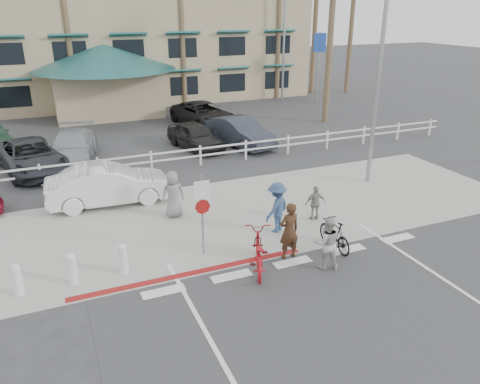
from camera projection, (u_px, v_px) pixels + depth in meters
name	position (u px, v px, depth m)	size (l,w,h in m)	color
ground	(302.00, 272.00, 13.68)	(140.00, 140.00, 0.00)	#333335
bike_path	(342.00, 310.00, 11.97)	(12.00, 16.00, 0.01)	#333335
sidewalk_plaza	(242.00, 213.00, 17.52)	(22.00, 7.00, 0.01)	gray
cross_street	(207.00, 180.00, 20.93)	(40.00, 5.00, 0.01)	#333335
parking_lot	(156.00, 131.00, 29.05)	(50.00, 16.00, 0.01)	#333335
curb_red	(192.00, 273.00, 13.60)	(7.00, 0.25, 0.02)	maroon
rail_fence	(202.00, 155.00, 22.64)	(29.40, 0.16, 1.00)	silver
building	(138.00, 26.00, 38.78)	(28.00, 16.00, 11.30)	tan
sign_post	(202.00, 211.00, 14.18)	(0.50, 0.10, 2.90)	gray
bollard_0	(123.00, 259.00, 13.46)	(0.26, 0.26, 0.95)	silver
bollard_1	(72.00, 269.00, 12.95)	(0.26, 0.26, 0.95)	silver
bollard_2	(17.00, 279.00, 12.44)	(0.26, 0.26, 0.95)	silver
streetlight_0	(378.00, 78.00, 19.07)	(0.60, 2.00, 9.00)	gray
streetlight_1	(284.00, 40.00, 36.78)	(0.60, 2.00, 9.50)	gray
info_sign	(318.00, 67.00, 36.52)	(1.20, 0.16, 5.60)	navy
palm_3	(65.00, 10.00, 30.97)	(4.00, 4.00, 14.00)	#19421A
palm_4	(122.00, 2.00, 33.10)	(4.00, 4.00, 15.00)	#19421A
palm_5	(181.00, 16.00, 34.07)	(4.00, 4.00, 13.00)	#19421A
palm_7	(279.00, 9.00, 36.79)	(4.00, 4.00, 14.00)	#19421A
palm_8	(316.00, 2.00, 38.92)	(4.00, 4.00, 15.00)	#19421A
palm_9	(352.00, 15.00, 39.53)	(4.00, 4.00, 13.00)	#19421A
palm_11	(332.00, 10.00, 28.74)	(4.00, 4.00, 14.00)	#19421A
bike_red	(258.00, 251.00, 13.65)	(0.77, 2.21, 1.16)	maroon
rider_red	(289.00, 231.00, 14.14)	(0.67, 0.44, 1.83)	#3A2314
bike_black	(334.00, 234.00, 14.84)	(0.47, 1.68, 1.01)	black
rider_black	(327.00, 243.00, 13.61)	(0.80, 0.62, 1.64)	#AEACA7
pedestrian_a	(277.00, 207.00, 15.85)	(1.15, 0.66, 1.77)	navy
pedestrian_child	(315.00, 203.00, 16.78)	(0.77, 0.32, 1.31)	gray
pedestrian_b	(173.00, 194.00, 16.99)	(0.85, 0.56, 1.75)	slate
car_white_sedan	(109.00, 185.00, 18.15)	(1.65, 4.73, 1.56)	silver
lot_car_0	(31.00, 156.00, 21.70)	(2.44, 5.28, 1.47)	#272B31
lot_car_1	(72.00, 147.00, 23.13)	(2.09, 5.13, 1.49)	#8D949A
lot_car_2	(195.00, 136.00, 25.24)	(1.66, 4.13, 1.41)	black
lot_car_3	(240.00, 132.00, 25.75)	(1.63, 4.67, 1.54)	#282D37
lot_car_5	(203.00, 114.00, 30.04)	(2.49, 5.41, 1.50)	black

